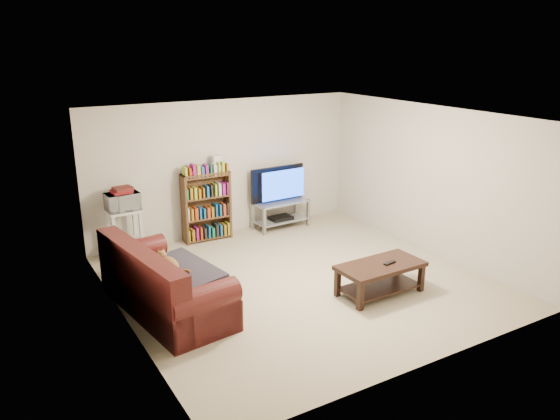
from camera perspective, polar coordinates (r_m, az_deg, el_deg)
floor at (r=8.04m, az=2.08°, el=-7.45°), size 5.00×5.00×0.00m
ceiling at (r=7.36m, az=2.28°, el=9.77°), size 5.00×5.00×0.00m
wall_back at (r=9.74m, az=-5.78°, el=4.40°), size 5.00×0.00×5.00m
wall_front at (r=5.79m, az=15.66°, el=-5.37°), size 5.00×0.00×5.00m
wall_left at (r=6.67m, az=-16.27°, el=-2.37°), size 0.00×5.00×5.00m
wall_right at (r=9.16m, az=15.50°, el=3.01°), size 0.00×5.00×5.00m
sofa at (r=7.23m, az=-12.39°, el=-8.03°), size 1.21×2.25×0.92m
blanket at (r=7.09m, az=-10.64°, el=-6.50°), size 1.04×1.23×0.19m
cat at (r=7.23m, az=-11.39°, el=-5.55°), size 0.31×0.61×0.18m
coffee_table at (r=7.67m, az=10.43°, el=-6.48°), size 1.23×0.63×0.44m
remote at (r=7.65m, az=11.38°, el=-5.43°), size 0.21×0.09×0.02m
tv_stand at (r=10.14m, az=0.08°, el=0.02°), size 1.05×0.51×0.51m
television at (r=10.00m, az=0.08°, el=2.68°), size 1.11×0.20×0.64m
dvd_player at (r=10.19m, az=0.08°, el=-0.83°), size 0.42×0.31×0.06m
bookshelf at (r=9.53m, az=-7.68°, el=0.47°), size 0.85×0.28×1.21m
shelf_clutter at (r=9.40m, az=-7.32°, el=4.61°), size 0.62×0.19×0.28m
microwave_stand at (r=9.01m, az=-15.91°, el=-1.77°), size 0.53×0.40×0.81m
microwave at (r=8.88m, az=-16.14°, el=0.86°), size 0.52×0.37×0.28m
game_boxes at (r=8.84m, az=-16.23°, el=1.88°), size 0.31×0.28×0.05m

